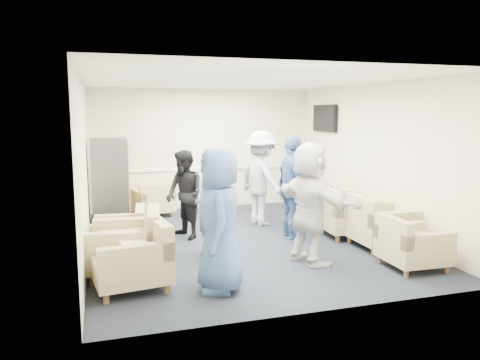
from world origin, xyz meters
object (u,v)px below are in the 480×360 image
object	(u,v)px
vending_machine	(110,182)
person_back_left	(185,195)
armchair_corner	(154,202)
armchair_left_mid	(130,247)
person_front_left	(220,220)
armchair_left_near	(135,260)
person_mid_left	(207,207)
person_mid_right	(292,187)
person_front_right	(310,203)
armchair_left_far	(123,235)
armchair_right_midfar	(345,215)
armchair_right_midnear	(378,226)
armchair_right_near	(410,246)
armchair_right_far	(320,202)
person_back_right	(261,178)

from	to	relation	value
vending_machine	person_back_left	world-z (taller)	vending_machine
person_back_left	armchair_corner	bearing A→B (deg)	167.94
armchair_left_mid	person_front_left	size ratio (longest dim) A/B	0.59
armchair_left_near	person_mid_left	size ratio (longest dim) A/B	0.66
armchair_left_near	armchair_left_mid	bearing A→B (deg)	174.33
armchair_left_near	person_mid_right	size ratio (longest dim) A/B	0.56
armchair_left_mid	person_front_left	xyz separation A→B (m)	(1.02, -0.94, 0.51)
vending_machine	person_front_right	distance (m)	4.21
armchair_corner	person_front_right	distance (m)	4.25
armchair_left_far	armchair_right_midfar	size ratio (longest dim) A/B	0.88
person_front_left	person_back_left	world-z (taller)	person_front_left
armchair_right_midnear	vending_machine	world-z (taller)	vending_machine
armchair_right_near	person_mid_right	world-z (taller)	person_mid_right
armchair_left_mid	person_mid_right	bearing A→B (deg)	118.11
person_back_left	person_front_right	size ratio (longest dim) A/B	0.87
armchair_right_far	person_mid_left	world-z (taller)	person_mid_left
armchair_right_near	person_front_right	world-z (taller)	person_front_right
person_back_left	armchair_right_midnear	bearing A→B (deg)	41.80
armchair_corner	person_mid_right	bearing A→B (deg)	118.61
armchair_right_near	armchair_right_midfar	bearing A→B (deg)	1.48
person_back_right	person_front_right	bearing A→B (deg)	159.24
armchair_right_midnear	person_front_left	size ratio (longest dim) A/B	0.52
person_front_left	person_back_right	world-z (taller)	person_back_right
armchair_right_far	vending_machine	bearing A→B (deg)	72.89
armchair_left_near	armchair_right_midnear	world-z (taller)	armchair_right_midnear
armchair_right_midnear	person_mid_right	bearing A→B (deg)	49.58
person_front_left	person_mid_right	distance (m)	2.69
armchair_right_midnear	person_front_right	world-z (taller)	person_front_right
armchair_left_far	armchair_right_midfar	bearing A→B (deg)	96.09
person_front_left	person_back_right	bearing A→B (deg)	163.79
armchair_left_mid	armchair_right_midnear	xyz separation A→B (m)	(3.93, 0.10, -0.01)
person_back_left	person_mid_right	xyz separation A→B (m)	(1.79, -0.51, 0.13)
person_back_left	person_front_left	bearing A→B (deg)	-21.57
armchair_left_far	armchair_right_midfar	xyz separation A→B (m)	(3.83, 0.01, 0.06)
armchair_left_far	person_back_left	bearing A→B (deg)	127.39
armchair_left_far	person_front_left	xyz separation A→B (m)	(1.07, -1.84, 0.58)
person_back_left	person_front_right	xyz separation A→B (m)	(1.50, -1.85, 0.12)
armchair_left_near	armchair_left_mid	size ratio (longest dim) A/B	0.97
armchair_right_near	person_back_right	world-z (taller)	person_back_right
armchair_right_far	person_mid_left	bearing A→B (deg)	116.01
person_front_right	vending_machine	bearing A→B (deg)	25.03
armchair_right_near	person_front_right	xyz separation A→B (m)	(-1.25, 0.64, 0.57)
armchair_left_mid	vending_machine	xyz separation A→B (m)	(-0.17, 2.95, 0.47)
armchair_right_near	armchair_right_midnear	world-z (taller)	armchair_right_midnear
person_front_left	person_mid_right	size ratio (longest dim) A/B	0.98
person_mid_left	armchair_right_midnear	bearing A→B (deg)	85.28
person_front_left	person_back_right	distance (m)	3.47
armchair_corner	person_front_right	bearing A→B (deg)	103.51
armchair_right_far	armchair_corner	bearing A→B (deg)	61.15
vending_machine	person_back_right	xyz separation A→B (m)	(2.81, -0.82, 0.07)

